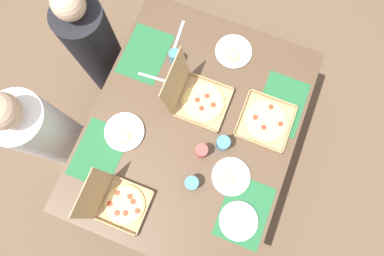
% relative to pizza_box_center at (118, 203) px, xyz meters
% --- Properties ---
extents(ground_plane, '(6.00, 6.00, 0.00)m').
position_rel_pizza_box_center_xyz_m(ground_plane, '(0.55, -0.22, -0.78)').
color(ground_plane, brown).
extents(dining_table, '(1.49, 1.19, 0.74)m').
position_rel_pizza_box_center_xyz_m(dining_table, '(0.55, -0.22, -0.14)').
color(dining_table, '#3F3328').
rests_on(dining_table, ground_plane).
extents(placemat_near_left, '(0.36, 0.26, 0.00)m').
position_rel_pizza_box_center_xyz_m(placemat_near_left, '(0.21, -0.66, -0.04)').
color(placemat_near_left, '#236638').
rests_on(placemat_near_left, dining_table).
extents(placemat_near_right, '(0.36, 0.26, 0.00)m').
position_rel_pizza_box_center_xyz_m(placemat_near_right, '(0.88, -0.66, -0.04)').
color(placemat_near_right, '#236638').
rests_on(placemat_near_right, dining_table).
extents(placemat_far_left, '(0.36, 0.26, 0.00)m').
position_rel_pizza_box_center_xyz_m(placemat_far_left, '(0.21, 0.23, -0.04)').
color(placemat_far_left, '#236638').
rests_on(placemat_far_left, dining_table).
extents(placemat_far_right, '(0.36, 0.26, 0.00)m').
position_rel_pizza_box_center_xyz_m(placemat_far_right, '(0.88, 0.23, -0.04)').
color(placemat_far_right, '#236638').
rests_on(placemat_far_right, dining_table).
extents(pizza_box_center, '(0.26, 0.30, 0.29)m').
position_rel_pizza_box_center_xyz_m(pizza_box_center, '(0.00, 0.00, 0.00)').
color(pizza_box_center, tan).
rests_on(pizza_box_center, dining_table).
extents(pizza_box_corner_left, '(0.30, 0.30, 0.04)m').
position_rel_pizza_box_center_xyz_m(pizza_box_corner_left, '(0.74, -0.60, -0.03)').
color(pizza_box_corner_left, tan).
rests_on(pizza_box_corner_left, dining_table).
extents(pizza_box_corner_right, '(0.29, 0.34, 0.32)m').
position_rel_pizza_box_center_xyz_m(pizza_box_corner_right, '(0.71, -0.18, 0.00)').
color(pizza_box_corner_right, tan).
rests_on(pizza_box_corner_right, dining_table).
extents(plate_middle, '(0.23, 0.23, 0.03)m').
position_rel_pizza_box_center_xyz_m(plate_middle, '(0.37, 0.14, -0.04)').
color(plate_middle, white).
rests_on(plate_middle, dining_table).
extents(plate_far_right, '(0.22, 0.22, 0.03)m').
position_rel_pizza_box_center_xyz_m(plate_far_right, '(0.36, -0.52, -0.04)').
color(plate_far_right, white).
rests_on(plate_far_right, dining_table).
extents(plate_far_left, '(0.21, 0.21, 0.02)m').
position_rel_pizza_box_center_xyz_m(plate_far_left, '(0.15, -0.65, -0.04)').
color(plate_far_left, white).
rests_on(plate_far_left, dining_table).
extents(plate_near_right, '(0.23, 0.23, 0.03)m').
position_rel_pizza_box_center_xyz_m(plate_near_right, '(1.09, -0.28, -0.04)').
color(plate_near_right, white).
rests_on(plate_near_right, dining_table).
extents(cup_clear_right, '(0.07, 0.07, 0.10)m').
position_rel_pizza_box_center_xyz_m(cup_clear_right, '(0.43, -0.32, 0.01)').
color(cup_clear_right, '#BF4742').
rests_on(cup_clear_right, dining_table).
extents(cup_dark, '(0.08, 0.08, 0.09)m').
position_rel_pizza_box_center_xyz_m(cup_dark, '(0.24, -0.33, -0.00)').
color(cup_dark, teal).
rests_on(cup_dark, dining_table).
extents(cup_clear_left, '(0.08, 0.08, 0.10)m').
position_rel_pizza_box_center_xyz_m(cup_clear_left, '(0.52, -0.42, 0.01)').
color(cup_clear_left, teal).
rests_on(cup_clear_left, dining_table).
extents(cup_spare, '(0.07, 0.07, 0.10)m').
position_rel_pizza_box_center_xyz_m(cup_spare, '(0.91, 0.04, 0.01)').
color(cup_spare, teal).
rests_on(cup_spare, dining_table).
extents(fork_by_near_left, '(0.03, 0.19, 0.00)m').
position_rel_pizza_box_center_xyz_m(fork_by_near_left, '(0.75, 0.12, -0.04)').
color(fork_by_near_left, '#B7B7BC').
rests_on(fork_by_near_left, dining_table).
extents(knife_by_far_right, '(0.21, 0.04, 0.00)m').
position_rel_pizza_box_center_xyz_m(knife_by_far_right, '(1.07, 0.08, -0.04)').
color(knife_by_far_right, '#B7B7BC').
rests_on(knife_by_far_right, dining_table).
extents(diner_left_seat, '(0.32, 0.32, 1.18)m').
position_rel_pizza_box_center_xyz_m(diner_left_seat, '(0.21, 0.64, -0.25)').
color(diner_left_seat, white).
rests_on(diner_left_seat, ground_plane).
extents(diner_right_seat, '(0.32, 0.32, 1.13)m').
position_rel_pizza_box_center_xyz_m(diner_right_seat, '(0.88, 0.64, -0.28)').
color(diner_right_seat, black).
rests_on(diner_right_seat, ground_plane).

